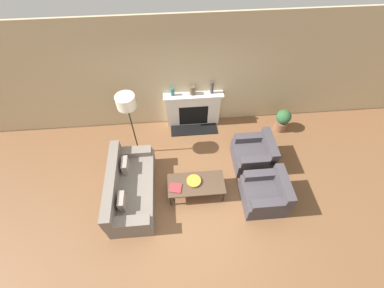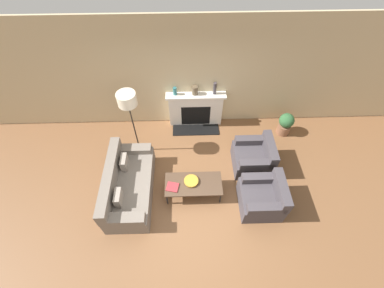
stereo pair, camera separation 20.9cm
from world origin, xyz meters
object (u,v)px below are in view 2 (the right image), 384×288
Objects in this scene: fireplace at (196,110)px; mantel_vase_left at (175,91)px; bowl at (191,181)px; mantel_vase_center_left at (195,90)px; coffee_table at (193,184)px; potted_plant at (286,123)px; couch at (128,185)px; mantel_vase_center_right at (215,88)px; armchair_far at (254,157)px; armchair_near at (263,198)px; book at (172,187)px; floor_lamp at (128,104)px.

mantel_vase_left reaches higher than fireplace.
bowl is 1.51× the size of mantel_vase_left.
mantel_vase_center_left is (-0.02, 0.02, 0.63)m from fireplace.
mantel_vase_left is 0.48m from mantel_vase_center_left.
coffee_table is 5.33× the size of mantel_vase_center_left.
mantel_vase_left is 2.94m from potted_plant.
bowl is at bearing -90.02° from couch.
mantel_vase_left is 0.97m from mantel_vase_center_right.
coffee_table is 2.98m from potted_plant.
fireplace is 2.14m from coffee_table.
fireplace reaches higher than armchair_far.
couch is 2.20× the size of armchair_near.
potted_plant reaches higher than book.
book is 0.45× the size of potted_plant.
mantel_vase_center_right is (0.45, 0.02, 0.68)m from fireplace.
floor_lamp is (-1.27, 1.20, 1.12)m from bowl.
floor_lamp is at bearing -147.52° from mantel_vase_center_left.
fireplace is at bearing -178.04° from mantel_vase_center_right.
floor_lamp is at bearing -119.83° from armchair_near.
mantel_vase_left is (-1.81, 1.45, 0.81)m from armchair_far.
book is (-0.44, -0.07, 0.04)m from coffee_table.
fireplace is 0.63m from mantel_vase_center_left.
armchair_near is at bearing -71.10° from mantel_vase_center_right.
couch is 1.55× the size of coffee_table.
floor_lamp is at bearing -101.28° from armchair_far.
fireplace reaches higher than bowl.
mantel_vase_center_right reaches higher than couch.
couch is 1.73m from floor_lamp.
fireplace reaches higher than potted_plant.
fireplace is 4.65× the size of mantel_vase_center_right.
mantel_vase_left is at bearing -26.08° from couch.
mantel_vase_center_right reaches higher than mantel_vase_center_left.
mantel_vase_center_left is (1.51, 2.10, 0.82)m from couch.
fireplace is 0.82m from mantel_vase_center_right.
armchair_far reaches higher than coffee_table.
coffee_table is 2.31m from mantel_vase_left.
couch reaches higher than bowl.
floor_lamp reaches higher than mantel_vase_center_right.
potted_plant is (2.30, -0.41, -0.16)m from fireplace.
bowl is at bearing -104.15° from armchair_near.
coffee_table is 3.77× the size of mantel_vase_center_right.
book is at bearing -91.58° from mantel_vase_left.
armchair_far is 2.97× the size of book.
floor_lamp is (-2.74, 1.57, 1.24)m from armchair_near.
armchair_far is 2.03m from book.
mantel_vase_center_left is at bearing 169.56° from potted_plant.
armchair_near is at bearing 4.95° from book.
couch is at bearing -77.05° from armchair_far.
armchair_far is 2.66× the size of mantel_vase_center_right.
armchair_far is at bearing 180.00° from armchair_near.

